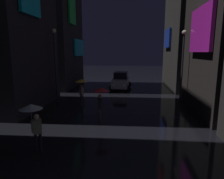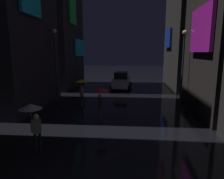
{
  "view_description": "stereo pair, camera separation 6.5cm",
  "coord_description": "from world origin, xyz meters",
  "px_view_note": "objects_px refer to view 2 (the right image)",
  "views": [
    {
      "loc": [
        1.13,
        -1.57,
        4.13
      ],
      "look_at": [
        0.0,
        10.23,
        1.9
      ],
      "focal_mm": 32.0,
      "sensor_mm": 36.0,
      "label": 1
    },
    {
      "loc": [
        1.19,
        -1.56,
        4.13
      ],
      "look_at": [
        0.0,
        10.23,
        1.9
      ],
      "focal_mm": 32.0,
      "sensor_mm": 36.0,
      "label": 2
    }
  ],
  "objects_px": {
    "pedestrian_foreground_right_red": "(100,95)",
    "streetlamp_left_far": "(56,58)",
    "pedestrian_midstreet_centre_yellow": "(81,85)",
    "car_distant": "(121,81)",
    "streetlamp_right_far": "(183,60)",
    "pedestrian_near_crossing_clear": "(33,115)"
  },
  "relations": [
    {
      "from": "pedestrian_foreground_right_red",
      "to": "streetlamp_left_far",
      "type": "xyz_separation_m",
      "value": [
        -4.38,
        4.57,
        2.02
      ]
    },
    {
      "from": "streetlamp_left_far",
      "to": "car_distant",
      "type": "bearing_deg",
      "value": 52.68
    },
    {
      "from": "pedestrian_foreground_right_red",
      "to": "streetlamp_right_far",
      "type": "distance_m",
      "value": 7.4
    },
    {
      "from": "pedestrian_midstreet_centre_yellow",
      "to": "car_distant",
      "type": "xyz_separation_m",
      "value": [
        2.64,
        7.69,
        -0.74
      ]
    },
    {
      "from": "car_distant",
      "to": "streetlamp_right_far",
      "type": "distance_m",
      "value": 8.76
    },
    {
      "from": "pedestrian_foreground_right_red",
      "to": "pedestrian_midstreet_centre_yellow",
      "type": "relative_size",
      "value": 1.0
    },
    {
      "from": "pedestrian_foreground_right_red",
      "to": "car_distant",
      "type": "distance_m",
      "value": 11.18
    },
    {
      "from": "streetlamp_right_far",
      "to": "pedestrian_near_crossing_clear",
      "type": "bearing_deg",
      "value": -132.69
    },
    {
      "from": "streetlamp_left_far",
      "to": "streetlamp_right_far",
      "type": "bearing_deg",
      "value": -0.8
    },
    {
      "from": "pedestrian_midstreet_centre_yellow",
      "to": "car_distant",
      "type": "height_order",
      "value": "pedestrian_midstreet_centre_yellow"
    },
    {
      "from": "pedestrian_midstreet_centre_yellow",
      "to": "pedestrian_near_crossing_clear",
      "type": "xyz_separation_m",
      "value": [
        -0.1,
        -7.39,
        0.0
      ]
    },
    {
      "from": "pedestrian_foreground_right_red",
      "to": "pedestrian_midstreet_centre_yellow",
      "type": "xyz_separation_m",
      "value": [
        -2.01,
        3.44,
        0.0
      ]
    },
    {
      "from": "pedestrian_near_crossing_clear",
      "to": "car_distant",
      "type": "bearing_deg",
      "value": 79.73
    },
    {
      "from": "pedestrian_midstreet_centre_yellow",
      "to": "pedestrian_near_crossing_clear",
      "type": "bearing_deg",
      "value": -90.75
    },
    {
      "from": "car_distant",
      "to": "streetlamp_right_far",
      "type": "height_order",
      "value": "streetlamp_right_far"
    },
    {
      "from": "pedestrian_midstreet_centre_yellow",
      "to": "streetlamp_left_far",
      "type": "xyz_separation_m",
      "value": [
        -2.37,
        1.13,
        2.02
      ]
    },
    {
      "from": "pedestrian_near_crossing_clear",
      "to": "car_distant",
      "type": "height_order",
      "value": "pedestrian_near_crossing_clear"
    },
    {
      "from": "pedestrian_foreground_right_red",
      "to": "pedestrian_near_crossing_clear",
      "type": "xyz_separation_m",
      "value": [
        -2.11,
        -3.95,
        0.0
      ]
    },
    {
      "from": "car_distant",
      "to": "pedestrian_foreground_right_red",
      "type": "bearing_deg",
      "value": -93.2
    },
    {
      "from": "pedestrian_midstreet_centre_yellow",
      "to": "streetlamp_right_far",
      "type": "height_order",
      "value": "streetlamp_right_far"
    },
    {
      "from": "pedestrian_foreground_right_red",
      "to": "streetlamp_right_far",
      "type": "bearing_deg",
      "value": 38.27
    },
    {
      "from": "streetlamp_right_far",
      "to": "car_distant",
      "type": "bearing_deg",
      "value": 126.72
    }
  ]
}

